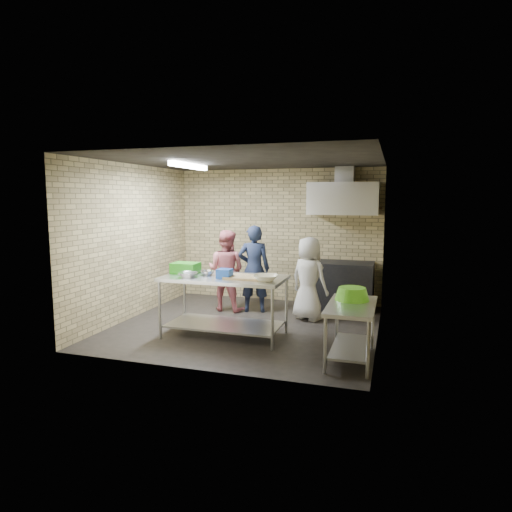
{
  "coord_description": "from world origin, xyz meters",
  "views": [
    {
      "loc": [
        2.3,
        -6.78,
        2.1
      ],
      "look_at": [
        0.1,
        0.2,
        1.15
      ],
      "focal_mm": 31.1,
      "sensor_mm": 36.0,
      "label": 1
    }
  ],
  "objects_px": {
    "green_crate": "(186,268)",
    "blue_tub": "(225,273)",
    "bottle_green": "(369,203)",
    "man_navy": "(254,269)",
    "stove": "(341,285)",
    "side_counter": "(351,332)",
    "woman_pink": "(226,270)",
    "prep_table": "(224,306)",
    "woman_white": "(309,279)",
    "green_basin": "(352,294)"
  },
  "relations": [
    {
      "from": "bottle_green",
      "to": "man_navy",
      "type": "height_order",
      "value": "bottle_green"
    },
    {
      "from": "man_navy",
      "to": "woman_white",
      "type": "distance_m",
      "value": 1.1
    },
    {
      "from": "side_counter",
      "to": "stove",
      "type": "height_order",
      "value": "stove"
    },
    {
      "from": "green_basin",
      "to": "bottle_green",
      "type": "relative_size",
      "value": 3.07
    },
    {
      "from": "bottle_green",
      "to": "blue_tub",
      "type": "bearing_deg",
      "value": -126.09
    },
    {
      "from": "prep_table",
      "to": "woman_pink",
      "type": "bearing_deg",
      "value": 110.2
    },
    {
      "from": "side_counter",
      "to": "woman_pink",
      "type": "relative_size",
      "value": 0.79
    },
    {
      "from": "blue_tub",
      "to": "woman_white",
      "type": "relative_size",
      "value": 0.14
    },
    {
      "from": "green_basin",
      "to": "man_navy",
      "type": "xyz_separation_m",
      "value": [
        -1.95,
        1.79,
        -0.03
      ]
    },
    {
      "from": "blue_tub",
      "to": "bottle_green",
      "type": "height_order",
      "value": "bottle_green"
    },
    {
      "from": "blue_tub",
      "to": "green_basin",
      "type": "bearing_deg",
      "value": -3.96
    },
    {
      "from": "blue_tub",
      "to": "woman_white",
      "type": "bearing_deg",
      "value": 54.84
    },
    {
      "from": "blue_tub",
      "to": "green_basin",
      "type": "relative_size",
      "value": 0.45
    },
    {
      "from": "blue_tub",
      "to": "man_navy",
      "type": "xyz_separation_m",
      "value": [
        -0.07,
        1.66,
        -0.18
      ]
    },
    {
      "from": "prep_table",
      "to": "side_counter",
      "type": "relative_size",
      "value": 1.54
    },
    {
      "from": "stove",
      "to": "blue_tub",
      "type": "bearing_deg",
      "value": -121.5
    },
    {
      "from": "prep_table",
      "to": "side_counter",
      "type": "bearing_deg",
      "value": -13.83
    },
    {
      "from": "bottle_green",
      "to": "prep_table",
      "type": "bearing_deg",
      "value": -127.88
    },
    {
      "from": "man_navy",
      "to": "stove",
      "type": "bearing_deg",
      "value": -169.81
    },
    {
      "from": "blue_tub",
      "to": "stove",
      "type": "bearing_deg",
      "value": 58.5
    },
    {
      "from": "bottle_green",
      "to": "green_crate",
      "type": "bearing_deg",
      "value": -137.98
    },
    {
      "from": "green_basin",
      "to": "woman_pink",
      "type": "relative_size",
      "value": 0.3
    },
    {
      "from": "prep_table",
      "to": "man_navy",
      "type": "bearing_deg",
      "value": 90.73
    },
    {
      "from": "stove",
      "to": "green_crate",
      "type": "bearing_deg",
      "value": -135.69
    },
    {
      "from": "prep_table",
      "to": "blue_tub",
      "type": "bearing_deg",
      "value": -63.43
    },
    {
      "from": "green_basin",
      "to": "man_navy",
      "type": "distance_m",
      "value": 2.65
    },
    {
      "from": "man_navy",
      "to": "prep_table",
      "type": "bearing_deg",
      "value": 75.88
    },
    {
      "from": "side_counter",
      "to": "man_navy",
      "type": "height_order",
      "value": "man_navy"
    },
    {
      "from": "prep_table",
      "to": "man_navy",
      "type": "relative_size",
      "value": 1.14
    },
    {
      "from": "prep_table",
      "to": "man_navy",
      "type": "height_order",
      "value": "man_navy"
    },
    {
      "from": "green_crate",
      "to": "man_navy",
      "type": "xyz_separation_m",
      "value": [
        0.68,
        1.44,
        -0.2
      ]
    },
    {
      "from": "prep_table",
      "to": "stove",
      "type": "xyz_separation_m",
      "value": [
        1.5,
        2.27,
        -0.01
      ]
    },
    {
      "from": "blue_tub",
      "to": "man_navy",
      "type": "bearing_deg",
      "value": 92.41
    },
    {
      "from": "green_crate",
      "to": "woman_pink",
      "type": "distance_m",
      "value": 1.42
    },
    {
      "from": "bottle_green",
      "to": "man_navy",
      "type": "bearing_deg",
      "value": -154.25
    },
    {
      "from": "green_crate",
      "to": "green_basin",
      "type": "distance_m",
      "value": 2.66
    },
    {
      "from": "prep_table",
      "to": "blue_tub",
      "type": "distance_m",
      "value": 0.54
    },
    {
      "from": "side_counter",
      "to": "green_crate",
      "type": "distance_m",
      "value": 2.79
    },
    {
      "from": "bottle_green",
      "to": "woman_pink",
      "type": "distance_m",
      "value": 2.98
    },
    {
      "from": "side_counter",
      "to": "green_basin",
      "type": "distance_m",
      "value": 0.52
    },
    {
      "from": "side_counter",
      "to": "stove",
      "type": "xyz_separation_m",
      "value": [
        -0.45,
        2.75,
        0.08
      ]
    },
    {
      "from": "prep_table",
      "to": "stove",
      "type": "bearing_deg",
      "value": 56.5
    },
    {
      "from": "green_basin",
      "to": "man_navy",
      "type": "height_order",
      "value": "man_navy"
    },
    {
      "from": "stove",
      "to": "green_basin",
      "type": "height_order",
      "value": "green_basin"
    },
    {
      "from": "green_crate",
      "to": "man_navy",
      "type": "bearing_deg",
      "value": 64.7
    },
    {
      "from": "blue_tub",
      "to": "bottle_green",
      "type": "bearing_deg",
      "value": 53.91
    },
    {
      "from": "prep_table",
      "to": "green_crate",
      "type": "relative_size",
      "value": 4.5
    },
    {
      "from": "green_crate",
      "to": "blue_tub",
      "type": "distance_m",
      "value": 0.78
    },
    {
      "from": "side_counter",
      "to": "woman_pink",
      "type": "bearing_deg",
      "value": 141.55
    },
    {
      "from": "side_counter",
      "to": "bottle_green",
      "type": "xyz_separation_m",
      "value": [
        0.0,
        2.99,
        1.64
      ]
    }
  ]
}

